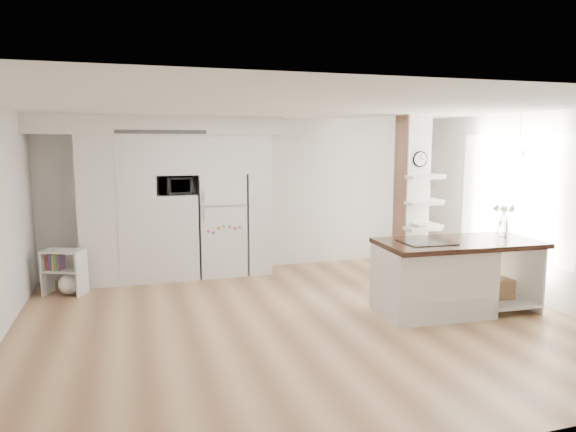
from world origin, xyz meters
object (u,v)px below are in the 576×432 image
(bookshelf, at_px, (66,275))
(floor_plant_a, at_px, (461,272))
(kitchen_island, at_px, (441,276))
(refrigerator, at_px, (221,224))

(bookshelf, xyz_separation_m, floor_plant_a, (5.98, -1.34, -0.07))
(kitchen_island, bearing_deg, refrigerator, 133.29)
(kitchen_island, bearing_deg, floor_plant_a, 46.74)
(bookshelf, bearing_deg, refrigerator, 35.33)
(refrigerator, relative_size, kitchen_island, 0.79)
(kitchen_island, relative_size, bookshelf, 3.21)
(refrigerator, bearing_deg, kitchen_island, -49.61)
(refrigerator, height_order, floor_plant_a, refrigerator)
(refrigerator, distance_m, kitchen_island, 3.82)
(floor_plant_a, bearing_deg, kitchen_island, -136.16)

